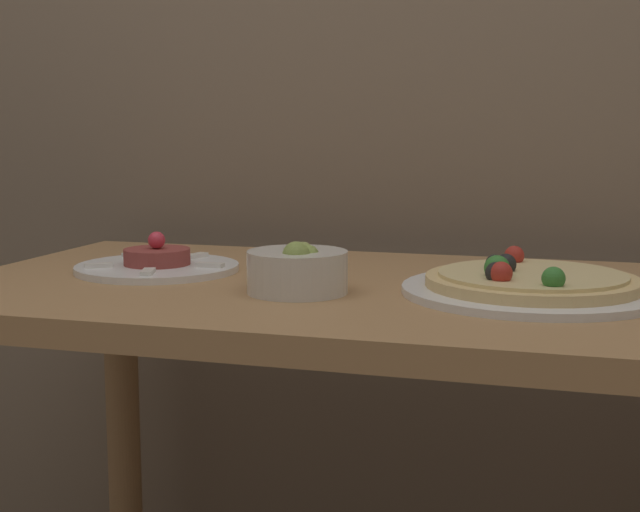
# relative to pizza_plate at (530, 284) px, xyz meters

# --- Properties ---
(dining_table) EXTENTS (1.09, 0.62, 0.72)m
(dining_table) POSITION_rel_pizza_plate_xyz_m (-0.25, 0.01, -0.14)
(dining_table) COLOR #AD7F51
(dining_table) RESTS_ON ground_plane
(pizza_plate) EXTENTS (0.33, 0.33, 0.05)m
(pizza_plate) POSITION_rel_pizza_plate_xyz_m (0.00, 0.00, 0.00)
(pizza_plate) COLOR white
(pizza_plate) RESTS_ON dining_table
(tartare_plate) EXTENTS (0.24, 0.24, 0.06)m
(tartare_plate) POSITION_rel_pizza_plate_xyz_m (-0.54, 0.03, -0.00)
(tartare_plate) COLOR white
(tartare_plate) RESTS_ON dining_table
(small_bowl) EXTENTS (0.13, 0.13, 0.07)m
(small_bowl) POSITION_rel_pizza_plate_xyz_m (-0.29, -0.07, 0.02)
(small_bowl) COLOR silver
(small_bowl) RESTS_ON dining_table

